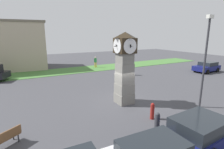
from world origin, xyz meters
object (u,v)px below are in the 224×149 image
object	(u,v)px
pedestrian_crossing_lot	(95,61)
street_lamp_far_side	(205,56)
pedestrian_near_bench	(129,67)
clock_tower	(125,67)
bollard_mid_row	(152,111)
bench	(3,138)
bollard_near_tower	(157,122)
car_by_building	(202,133)
car_far_lot	(207,67)

from	to	relation	value
pedestrian_crossing_lot	street_lamp_far_side	bearing A→B (deg)	-88.34
pedestrian_near_bench	clock_tower	bearing A→B (deg)	-126.51
pedestrian_near_bench	bollard_mid_row	bearing A→B (deg)	-117.35
bench	pedestrian_near_bench	distance (m)	16.93
clock_tower	pedestrian_near_bench	xyz separation A→B (m)	(5.75, 7.76, -1.83)
bollard_mid_row	clock_tower	bearing A→B (deg)	91.79
bollard_near_tower	car_by_building	size ratio (longest dim) A/B	0.26
bollard_near_tower	pedestrian_crossing_lot	world-z (taller)	pedestrian_crossing_lot
bollard_near_tower	bollard_mid_row	bearing A→B (deg)	57.77
bench	pedestrian_near_bench	world-z (taller)	pedestrian_near_bench
pedestrian_near_bench	street_lamp_far_side	size ratio (longest dim) A/B	0.27
pedestrian_crossing_lot	car_far_lot	bearing A→B (deg)	-39.93
car_by_building	car_far_lot	distance (m)	19.72
car_by_building	pedestrian_crossing_lot	distance (m)	21.68
car_far_lot	street_lamp_far_side	world-z (taller)	street_lamp_far_side
bollard_mid_row	pedestrian_near_bench	size ratio (longest dim) A/B	0.60
car_by_building	bench	bearing A→B (deg)	151.22
car_by_building	pedestrian_near_bench	size ratio (longest dim) A/B	2.49
bollard_near_tower	bollard_mid_row	distance (m)	1.57
pedestrian_near_bench	pedestrian_crossing_lot	size ratio (longest dim) A/B	1.01
bench	pedestrian_crossing_lot	xyz separation A→B (m)	(11.94, 16.90, 0.49)
car_far_lot	pedestrian_crossing_lot	bearing A→B (deg)	140.07
car_far_lot	street_lamp_far_side	distance (m)	14.65
car_by_building	pedestrian_near_bench	distance (m)	15.38
clock_tower	bench	size ratio (longest dim) A/B	3.35
pedestrian_crossing_lot	street_lamp_far_side	xyz separation A→B (m)	(0.53, -18.20, 2.74)
pedestrian_crossing_lot	bollard_mid_row	bearing A→B (deg)	-102.06
bollard_near_tower	bench	distance (m)	7.65
bollard_mid_row	bench	xyz separation A→B (m)	(-8.11, 1.06, -0.02)
clock_tower	bench	distance (m)	8.60
clock_tower	car_by_building	xyz separation A→B (m)	(0.07, -6.54, -2.03)
street_lamp_far_side	pedestrian_near_bench	bearing A→B (deg)	83.44
street_lamp_far_side	pedestrian_crossing_lot	bearing A→B (deg)	91.66
clock_tower	pedestrian_crossing_lot	xyz separation A→B (m)	(3.93, 14.80, -1.84)
clock_tower	street_lamp_far_side	world-z (taller)	street_lamp_far_side
car_far_lot	bollard_mid_row	bearing A→B (deg)	-156.10
clock_tower	pedestrian_near_bench	bearing A→B (deg)	53.49
bench	pedestrian_crossing_lot	distance (m)	20.70
bench	pedestrian_near_bench	bearing A→B (deg)	35.63
bollard_near_tower	car_by_building	bearing A→B (deg)	-68.36
clock_tower	car_by_building	distance (m)	6.85
bollard_near_tower	car_far_lot	bearing A→B (deg)	26.49
bollard_near_tower	bollard_mid_row	world-z (taller)	bollard_near_tower
bollard_near_tower	pedestrian_near_bench	bearing A→B (deg)	62.09
bollard_near_tower	pedestrian_near_bench	distance (m)	13.87
car_far_lot	pedestrian_crossing_lot	world-z (taller)	pedestrian_crossing_lot
bench	pedestrian_crossing_lot	bearing A→B (deg)	54.75
bollard_mid_row	street_lamp_far_side	distance (m)	5.43
bollard_near_tower	bollard_mid_row	size ratio (longest dim) A/B	1.09
car_far_lot	pedestrian_crossing_lot	distance (m)	16.56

